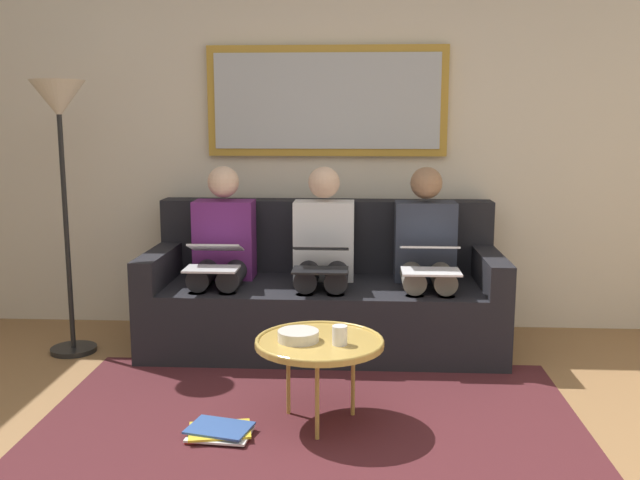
% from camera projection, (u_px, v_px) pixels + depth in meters
% --- Properties ---
extents(wall_rear, '(6.00, 0.12, 2.60)m').
position_uv_depth(wall_rear, '(327.00, 139.00, 4.83)').
color(wall_rear, beige).
rests_on(wall_rear, ground_plane).
extents(area_rug, '(2.60, 1.80, 0.01)m').
position_uv_depth(area_rug, '(310.00, 426.00, 3.33)').
color(area_rug, '#4C1E23').
rests_on(area_rug, ground_plane).
extents(couch, '(2.20, 0.90, 0.90)m').
position_uv_depth(couch, '(324.00, 296.00, 4.53)').
color(couch, black).
rests_on(couch, ground_plane).
extents(framed_mirror, '(1.60, 0.05, 0.73)m').
position_uv_depth(framed_mirror, '(327.00, 101.00, 4.70)').
color(framed_mirror, '#B7892D').
extents(coffee_table, '(0.61, 0.61, 0.42)m').
position_uv_depth(coffee_table, '(319.00, 343.00, 3.31)').
color(coffee_table, tan).
rests_on(coffee_table, ground_plane).
extents(cup, '(0.07, 0.07, 0.09)m').
position_uv_depth(cup, '(340.00, 335.00, 3.24)').
color(cup, silver).
rests_on(cup, coffee_table).
extents(bowl, '(0.19, 0.19, 0.05)m').
position_uv_depth(bowl, '(298.00, 336.00, 3.30)').
color(bowl, beige).
rests_on(bowl, coffee_table).
extents(person_left, '(0.38, 0.58, 1.14)m').
position_uv_depth(person_left, '(426.00, 254.00, 4.37)').
color(person_left, '#2D3342').
rests_on(person_left, couch).
extents(laptop_white, '(0.34, 0.36, 0.15)m').
position_uv_depth(laptop_white, '(430.00, 258.00, 4.13)').
color(laptop_white, white).
extents(person_middle, '(0.38, 0.58, 1.14)m').
position_uv_depth(person_middle, '(323.00, 253.00, 4.41)').
color(person_middle, silver).
rests_on(person_middle, couch).
extents(laptop_black, '(0.32, 0.32, 0.14)m').
position_uv_depth(laptop_black, '(321.00, 258.00, 4.16)').
color(laptop_black, black).
extents(person_right, '(0.38, 0.58, 1.14)m').
position_uv_depth(person_right, '(222.00, 252.00, 4.44)').
color(person_right, '#66236B').
rests_on(person_right, couch).
extents(laptop_silver, '(0.31, 0.34, 0.15)m').
position_uv_depth(laptop_silver, '(214.00, 257.00, 4.20)').
color(laptop_silver, silver).
extents(magazine_stack, '(0.32, 0.26, 0.04)m').
position_uv_depth(magazine_stack, '(219.00, 431.00, 3.23)').
color(magazine_stack, red).
rests_on(magazine_stack, ground_plane).
extents(standing_lamp, '(0.32, 0.32, 1.66)m').
position_uv_depth(standing_lamp, '(60.00, 130.00, 4.17)').
color(standing_lamp, black).
rests_on(standing_lamp, ground_plane).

